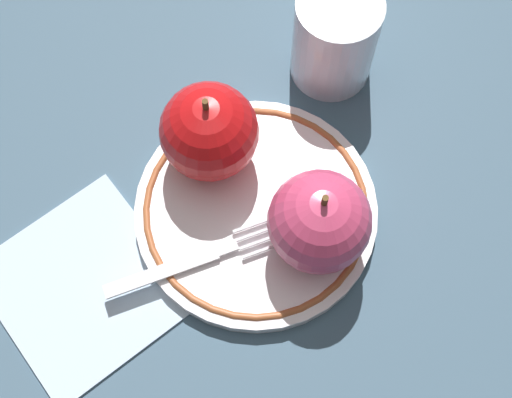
# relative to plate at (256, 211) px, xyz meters

# --- Properties ---
(ground_plane) EXTENTS (2.00, 2.00, 0.00)m
(ground_plane) POSITION_rel_plate_xyz_m (-0.01, -0.02, -0.01)
(ground_plane) COLOR #3C5669
(plate) EXTENTS (0.21, 0.21, 0.02)m
(plate) POSITION_rel_plate_xyz_m (0.00, 0.00, 0.00)
(plate) COLOR white
(plate) RESTS_ON ground_plane
(apple_red_whole) EXTENTS (0.08, 0.08, 0.09)m
(apple_red_whole) POSITION_rel_plate_xyz_m (0.05, 0.03, 0.05)
(apple_red_whole) COLOR #C63C62
(apple_red_whole) RESTS_ON plate
(apple_second_whole) EXTENTS (0.08, 0.08, 0.09)m
(apple_second_whole) POSITION_rel_plate_xyz_m (-0.06, -0.00, 0.05)
(apple_second_whole) COLOR red
(apple_second_whole) RESTS_ON plate
(fork) EXTENTS (0.06, 0.18, 0.00)m
(fork) POSITION_rel_plate_xyz_m (0.01, -0.06, 0.01)
(fork) COLOR silver
(fork) RESTS_ON plate
(drinking_glass) EXTENTS (0.08, 0.08, 0.10)m
(drinking_glass) POSITION_rel_plate_xyz_m (-0.09, 0.14, 0.04)
(drinking_glass) COLOR silver
(drinking_glass) RESTS_ON ground_plane
(napkin_folded) EXTENTS (0.16, 0.15, 0.01)m
(napkin_folded) POSITION_rel_plate_xyz_m (-0.03, -0.16, -0.01)
(napkin_folded) COLOR #ADC4DA
(napkin_folded) RESTS_ON ground_plane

